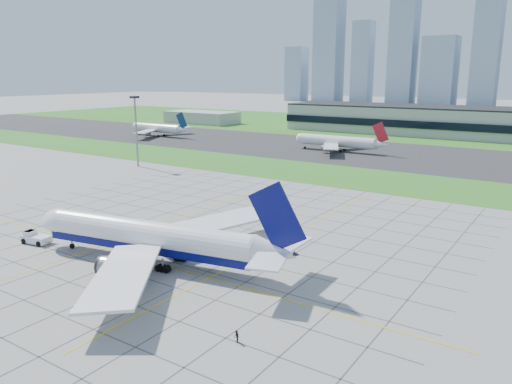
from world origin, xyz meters
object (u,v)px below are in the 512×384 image
pushback_tug (35,238)px  distant_jet_0 (158,128)px  light_mast (136,122)px  crew_far (236,337)px  distant_jet_1 (338,141)px  crew_near (31,234)px  airliner (152,238)px

pushback_tug → distant_jet_0: bearing=116.6°
light_mast → crew_far: bearing=-38.0°
light_mast → distant_jet_1: size_ratio=0.60×
pushback_tug → crew_near: bearing=149.1°
airliner → crew_far: bearing=-36.1°
airliner → crew_near: size_ratio=30.87×
crew_far → distant_jet_1: distant_jet_1 is taller
light_mast → crew_far: light_mast is taller
distant_jet_1 → crew_far: bearing=-69.7°
light_mast → crew_near: (44.31, -71.25, -15.31)m
crew_near → distant_jet_1: bearing=32.1°
light_mast → distant_jet_1: 88.68m
airliner → pushback_tug: bearing=-179.1°
pushback_tug → distant_jet_1: (-1.61, 147.42, 3.40)m
crew_near → distant_jet_1: (1.65, 146.19, 3.61)m
crew_far → distant_jet_0: size_ratio=0.04×
pushback_tug → distant_jet_1: bearing=80.4°
distant_jet_0 → distant_jet_1: (106.00, 3.42, 0.00)m
crew_near → distant_jet_0: bearing=68.9°
light_mast → distant_jet_1: bearing=58.5°
pushback_tug → distant_jet_0: size_ratio=0.21×
light_mast → distant_jet_0: light_mast is taller
light_mast → pushback_tug: (47.57, -72.48, -15.10)m
crew_far → distant_jet_0: (-163.82, 152.59, 3.68)m
crew_near → light_mast: bearing=64.7°
crew_far → crew_near: bearing=-139.8°
airliner → pushback_tug: 28.21m
airliner → distant_jet_0: size_ratio=1.27×
crew_near → distant_jet_1: 146.24m
light_mast → distant_jet_1: (45.97, 74.93, -11.69)m
pushback_tug → crew_near: (-3.26, 1.23, -0.21)m
airliner → light_mast: bearing=128.0°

